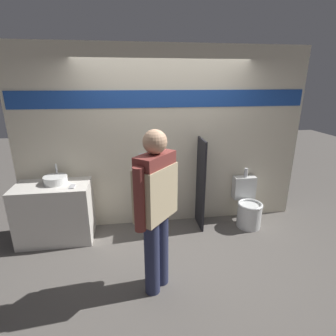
{
  "coord_description": "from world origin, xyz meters",
  "views": [
    {
      "loc": [
        -0.49,
        -3.25,
        2.2
      ],
      "look_at": [
        0.0,
        0.17,
        1.05
      ],
      "focal_mm": 28.0,
      "sensor_mm": 36.0,
      "label": 1
    }
  ],
  "objects": [
    {
      "name": "person_in_vest",
      "position": [
        -0.27,
        -0.87,
        1.03
      ],
      "size": [
        0.48,
        0.51,
        1.78
      ],
      "rotation": [
        0.0,
        0.0,
        0.86
      ],
      "color": "#282D4C",
      "rests_on": "ground_plane"
    },
    {
      "name": "toilet",
      "position": [
        1.3,
        0.28,
        0.3
      ],
      "size": [
        0.39,
        0.55,
        0.89
      ],
      "color": "silver",
      "rests_on": "ground_plane"
    },
    {
      "name": "sink_basin",
      "position": [
        -1.56,
        0.34,
        0.9
      ],
      "size": [
        0.32,
        0.32,
        0.24
      ],
      "color": "silver",
      "rests_on": "sink_counter"
    },
    {
      "name": "sink_counter",
      "position": [
        -1.61,
        0.28,
        0.42
      ],
      "size": [
        1.01,
        0.57,
        0.84
      ],
      "color": "silver",
      "rests_on": "ground_plane"
    },
    {
      "name": "ground_plane",
      "position": [
        0.0,
        0.0,
        0.0
      ],
      "size": [
        16.0,
        16.0,
        0.0
      ],
      "primitive_type": "plane",
      "color": "#5B5651"
    },
    {
      "name": "cell_phone",
      "position": [
        -1.31,
        0.17,
        0.85
      ],
      "size": [
        0.07,
        0.14,
        0.01
      ],
      "color": "#B7B7BC",
      "rests_on": "sink_counter"
    },
    {
      "name": "urinal_near_counter",
      "position": [
        -0.24,
        0.42,
        0.82
      ],
      "size": [
        0.32,
        0.31,
        1.22
      ],
      "color": "silver",
      "rests_on": "ground_plane"
    },
    {
      "name": "display_wall",
      "position": [
        0.0,
        0.6,
        1.36
      ],
      "size": [
        4.33,
        0.07,
        2.7
      ],
      "color": "beige",
      "rests_on": "ground_plane"
    },
    {
      "name": "divider_near_counter",
      "position": [
        0.53,
        0.35,
        0.7
      ],
      "size": [
        0.03,
        0.43,
        1.41
      ],
      "color": "black",
      "rests_on": "ground_plane"
    }
  ]
}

